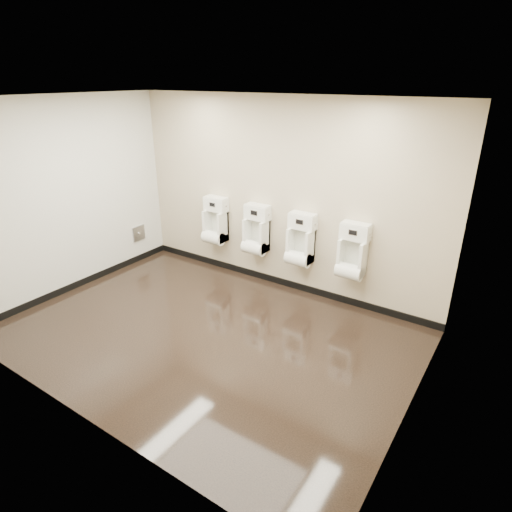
{
  "coord_description": "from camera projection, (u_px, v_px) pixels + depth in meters",
  "views": [
    {
      "loc": [
        3.08,
        -3.47,
        3.02
      ],
      "look_at": [
        0.4,
        0.55,
        0.97
      ],
      "focal_mm": 30.0,
      "sensor_mm": 36.0,
      "label": 1
    }
  ],
  "objects": [
    {
      "name": "ground",
      "position": [
        206.0,
        334.0,
        5.41
      ],
      "size": [
        5.0,
        3.5,
        0.0
      ],
      "primitive_type": "cube",
      "color": "black",
      "rests_on": "ground"
    },
    {
      "name": "right_wall",
      "position": [
        428.0,
        285.0,
        3.58
      ],
      "size": [
        0.02,
        3.5,
        2.8
      ],
      "primitive_type": "cube",
      "color": "#BBAC8E",
      "rests_on": "ground"
    },
    {
      "name": "skirting_left",
      "position": [
        83.0,
        282.0,
        6.66
      ],
      "size": [
        0.02,
        3.5,
        0.1
      ],
      "primitive_type": "cube",
      "color": "black",
      "rests_on": "ground"
    },
    {
      "name": "back_wall",
      "position": [
        279.0,
        196.0,
        6.2
      ],
      "size": [
        5.0,
        0.02,
        2.8
      ],
      "primitive_type": "cube",
      "color": "#BBAC8E",
      "rests_on": "ground"
    },
    {
      "name": "tile_overlay_left",
      "position": [
        67.0,
        198.0,
        6.14
      ],
      "size": [
        0.01,
        3.5,
        2.8
      ],
      "primitive_type": "cube",
      "color": "silver",
      "rests_on": "ground"
    },
    {
      "name": "left_wall",
      "position": [
        67.0,
        198.0,
        6.14
      ],
      "size": [
        0.02,
        3.5,
        2.8
      ],
      "primitive_type": "cube",
      "color": "#BBAC8E",
      "rests_on": "ground"
    },
    {
      "name": "urinal_2",
      "position": [
        300.0,
        243.0,
        6.1
      ],
      "size": [
        0.4,
        0.3,
        0.74
      ],
      "color": "white",
      "rests_on": "back_wall"
    },
    {
      "name": "front_wall",
      "position": [
        61.0,
        288.0,
        3.52
      ],
      "size": [
        5.0,
        0.02,
        2.8
      ],
      "primitive_type": "cube",
      "color": "#BBAC8E",
      "rests_on": "ground"
    },
    {
      "name": "urinal_0",
      "position": [
        215.0,
        224.0,
        6.9
      ],
      "size": [
        0.4,
        0.3,
        0.74
      ],
      "color": "white",
      "rests_on": "back_wall"
    },
    {
      "name": "access_panel",
      "position": [
        139.0,
        233.0,
        7.4
      ],
      "size": [
        0.04,
        0.25,
        0.25
      ],
      "color": "#9E9EA3",
      "rests_on": "left_wall"
    },
    {
      "name": "urinal_3",
      "position": [
        352.0,
        255.0,
        5.7
      ],
      "size": [
        0.4,
        0.3,
        0.74
      ],
      "color": "white",
      "rests_on": "back_wall"
    },
    {
      "name": "skirting_back",
      "position": [
        277.0,
        280.0,
        6.72
      ],
      "size": [
        5.0,
        0.02,
        0.1
      ],
      "primitive_type": "cube",
      "color": "black",
      "rests_on": "ground"
    },
    {
      "name": "ceiling",
      "position": [
        193.0,
        99.0,
        4.31
      ],
      "size": [
        5.0,
        3.5,
        0.0
      ],
      "primitive_type": "cube",
      "color": "silver"
    },
    {
      "name": "urinal_1",
      "position": [
        256.0,
        233.0,
        6.49
      ],
      "size": [
        0.4,
        0.3,
        0.74
      ],
      "color": "white",
      "rests_on": "back_wall"
    }
  ]
}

